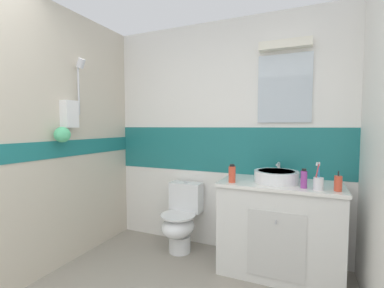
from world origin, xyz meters
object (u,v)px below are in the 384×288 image
sink_basin (276,176)px  toilet (181,219)px  toothbrush_cup (318,183)px  soap_dispenser (338,183)px  deodorant_spray_can (304,179)px  mouthwash_bottle (232,174)px

sink_basin → toilet: (-0.99, 0.04, -0.56)m
toothbrush_cup → soap_dispenser: toothbrush_cup is taller
soap_dispenser → sink_basin: bearing=161.4°
toothbrush_cup → deodorant_spray_can: size_ratio=1.38×
sink_basin → toilet: sink_basin is taller
soap_dispenser → toothbrush_cup: bearing=-175.6°
mouthwash_bottle → deodorant_spray_can: 0.60m
toilet → toothbrush_cup: (1.33, -0.21, 0.56)m
soap_dispenser → mouthwash_bottle: (-0.85, -0.01, 0.02)m
toothbrush_cup → mouthwash_bottle: bearing=179.9°
toothbrush_cup → sink_basin: bearing=153.1°
toilet → mouthwash_bottle: (0.62, -0.21, 0.58)m
sink_basin → toothbrush_cup: bearing=-26.9°
toothbrush_cup → deodorant_spray_can: 0.11m
soap_dispenser → deodorant_spray_can: 0.25m
sink_basin → deodorant_spray_can: same height
soap_dispenser → mouthwash_bottle: size_ratio=0.97×
toilet → soap_dispenser: size_ratio=4.59×
soap_dispenser → deodorant_spray_can: (-0.25, 0.01, 0.01)m
toilet → mouthwash_bottle: 0.88m
toilet → soap_dispenser: bearing=-7.7°
toothbrush_cup → deodorant_spray_can: bearing=170.3°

